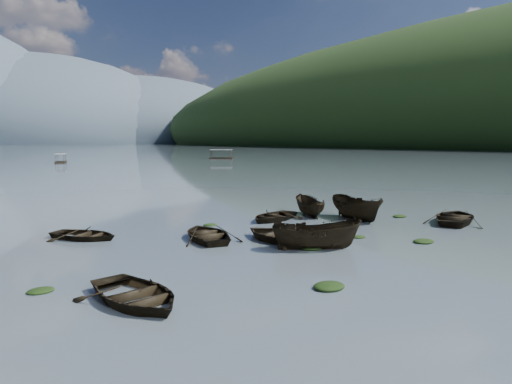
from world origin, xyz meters
TOP-DOWN VIEW (x-y plane):
  - ground_plane at (0.00, 0.00)m, footprint 2400.00×2400.00m
  - right_hill_far at (460.00, 220.00)m, footprint 520.00×1200.00m
  - haze_mtn_c at (140.00, 900.00)m, footprint 520.00×520.00m
  - haze_mtn_d at (320.00, 900.00)m, footprint 520.00×520.00m
  - rowboat_0 at (-12.09, 1.67)m, footprint 3.78×4.88m
  - rowboat_1 at (-5.30, 9.07)m, footprint 4.15×5.12m
  - rowboat_2 at (-1.97, 3.84)m, footprint 4.69×3.80m
  - rowboat_3 at (-2.19, 6.37)m, footprint 4.34×5.43m
  - rowboat_4 at (10.73, 4.22)m, footprint 6.19×5.52m
  - rowboat_5 at (6.10, 8.65)m, footprint 2.80×5.27m
  - rowboat_6 at (-10.89, 13.00)m, footprint 4.66×4.91m
  - rowboat_7 at (1.33, 11.83)m, footprint 5.10×4.34m
  - rowboat_8 at (4.57, 11.85)m, footprint 3.02×4.38m
  - weed_clump_0 at (-5.71, -0.95)m, footprint 1.25×1.02m
  - weed_clump_1 at (-1.39, 6.37)m, footprint 0.98×0.78m
  - weed_clump_2 at (-2.12, 4.03)m, footprint 1.20×0.96m
  - weed_clump_3 at (1.85, 4.53)m, footprint 0.80×0.68m
  - weed_clump_4 at (3.75, 1.70)m, footprint 1.22×0.96m
  - weed_clump_5 at (-14.52, 4.67)m, footprint 0.95×0.77m
  - weed_clump_6 at (-3.21, 12.54)m, footprint 0.89×0.74m
  - weed_clump_7 at (9.43, 7.67)m, footprint 1.08×0.87m
  - pontoon_centre at (7.24, 106.72)m, footprint 3.86×5.92m
  - pontoon_right at (51.72, 104.72)m, footprint 7.12×6.63m

SIDE VIEW (x-z plane):
  - ground_plane at x=0.00m, z-range 0.00..0.00m
  - right_hill_far at x=460.00m, z-range -95.00..95.00m
  - haze_mtn_c at x=140.00m, z-range -130.00..130.00m
  - haze_mtn_d at x=320.00m, z-range -110.00..110.00m
  - rowboat_0 at x=-12.09m, z-range -0.46..0.46m
  - rowboat_1 at x=-5.30m, z-range -0.47..0.47m
  - rowboat_2 at x=-1.97m, z-range -0.86..0.86m
  - rowboat_3 at x=-2.19m, z-range -0.50..0.50m
  - rowboat_4 at x=10.73m, z-range -0.53..0.53m
  - rowboat_5 at x=6.10m, z-range -0.97..0.97m
  - rowboat_6 at x=-10.89m, z-range -0.41..0.41m
  - rowboat_7 at x=1.33m, z-range -0.45..0.45m
  - rowboat_8 at x=4.57m, z-range -0.79..0.79m
  - weed_clump_0 at x=-5.71m, z-range -0.14..0.14m
  - weed_clump_1 at x=-1.39m, z-range -0.11..0.11m
  - weed_clump_2 at x=-2.12m, z-range -0.13..0.13m
  - weed_clump_3 at x=1.85m, z-range -0.09..0.09m
  - weed_clump_4 at x=3.75m, z-range -0.13..0.13m
  - weed_clump_5 at x=-14.52m, z-range -0.10..0.10m
  - weed_clump_6 at x=-3.21m, z-range -0.09..0.09m
  - weed_clump_7 at x=9.43m, z-range -0.12..0.12m
  - pontoon_centre at x=7.24m, z-range -1.05..1.05m
  - pontoon_right at x=51.72m, z-range -1.32..1.32m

